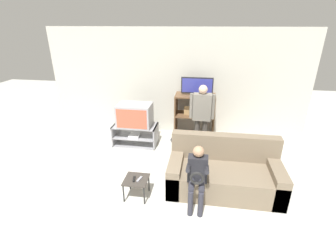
{
  "coord_description": "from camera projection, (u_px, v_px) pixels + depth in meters",
  "views": [
    {
      "loc": [
        0.73,
        -1.99,
        2.7
      ],
      "look_at": [
        0.1,
        2.15,
        0.9
      ],
      "focal_mm": 26.0,
      "sensor_mm": 36.0,
      "label": 1
    }
  ],
  "objects": [
    {
      "name": "wall_back",
      "position": [
        175.0,
        83.0,
        6.03
      ],
      "size": [
        6.4,
        0.06,
        2.6
      ],
      "color": "beige",
      "rests_on": "ground_plane"
    },
    {
      "name": "tv_stand",
      "position": [
        135.0,
        135.0,
        5.75
      ],
      "size": [
        1.02,
        0.54,
        0.48
      ],
      "color": "#939399",
      "rests_on": "ground_plane"
    },
    {
      "name": "television_main",
      "position": [
        135.0,
        115.0,
        5.55
      ],
      "size": [
        0.77,
        0.54,
        0.52
      ],
      "color": "#9E9EA3",
      "rests_on": "tv_stand"
    },
    {
      "name": "media_shelf",
      "position": [
        194.0,
        116.0,
        5.95
      ],
      "size": [
        0.95,
        0.52,
        1.11
      ],
      "color": "brown",
      "rests_on": "ground_plane"
    },
    {
      "name": "television_flat",
      "position": [
        197.0,
        87.0,
        5.65
      ],
      "size": [
        0.74,
        0.2,
        0.42
      ],
      "color": "black",
      "rests_on": "media_shelf"
    },
    {
      "name": "folding_stool",
      "position": [
        179.0,
        144.0,
        4.76
      ],
      "size": [
        0.43,
        0.39,
        0.6
      ],
      "color": "black",
      "rests_on": "ground_plane"
    },
    {
      "name": "snack_table",
      "position": [
        136.0,
        181.0,
        3.97
      ],
      "size": [
        0.39,
        0.39,
        0.34
      ],
      "color": "#38332D",
      "rests_on": "ground_plane"
    },
    {
      "name": "remote_control_black",
      "position": [
        134.0,
        179.0,
        3.94
      ],
      "size": [
        0.06,
        0.15,
        0.02
      ],
      "primitive_type": "cube",
      "rotation": [
        0.0,
        0.0,
        0.19
      ],
      "color": "black",
      "rests_on": "snack_table"
    },
    {
      "name": "remote_control_white",
      "position": [
        139.0,
        179.0,
        3.94
      ],
      "size": [
        0.07,
        0.15,
        0.02
      ],
      "primitive_type": "cube",
      "rotation": [
        0.0,
        0.0,
        -0.27
      ],
      "color": "gray",
      "rests_on": "snack_table"
    },
    {
      "name": "couch",
      "position": [
        224.0,
        173.0,
        4.19
      ],
      "size": [
        1.88,
        0.91,
        0.89
      ],
      "color": "#756651",
      "rests_on": "ground_plane"
    },
    {
      "name": "person_standing_adult",
      "position": [
        202.0,
        113.0,
        5.17
      ],
      "size": [
        0.53,
        0.2,
        1.52
      ],
      "color": "#3D3833",
      "rests_on": "ground_plane"
    },
    {
      "name": "person_seated_child",
      "position": [
        197.0,
        173.0,
        3.65
      ],
      "size": [
        0.33,
        0.43,
        1.02
      ],
      "color": "#2D2D38",
      "rests_on": "ground_plane"
    }
  ]
}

